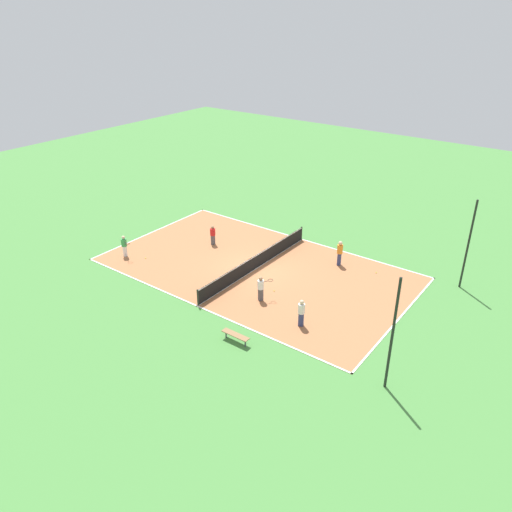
% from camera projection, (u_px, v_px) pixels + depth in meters
% --- Properties ---
extents(ground_plane, '(80.00, 80.00, 0.00)m').
position_uv_depth(ground_plane, '(256.00, 269.00, 31.51)').
color(ground_plane, '#47843D').
extents(court_surface, '(11.04, 19.04, 0.02)m').
position_uv_depth(court_surface, '(256.00, 269.00, 31.50)').
color(court_surface, '#AD6B42').
rests_on(court_surface, ground_plane).
extents(tennis_net, '(10.84, 0.10, 0.99)m').
position_uv_depth(tennis_net, '(256.00, 261.00, 31.27)').
color(tennis_net, black).
rests_on(tennis_net, court_surface).
extents(bench, '(0.36, 1.52, 0.45)m').
position_uv_depth(bench, '(236.00, 335.00, 24.50)').
color(bench, olive).
rests_on(bench, ground_plane).
extents(player_center_orange, '(0.43, 0.43, 1.66)m').
position_uv_depth(player_center_orange, '(340.00, 252.00, 31.51)').
color(player_center_orange, navy).
rests_on(player_center_orange, court_surface).
extents(player_far_green, '(0.59, 0.99, 1.46)m').
position_uv_depth(player_far_green, '(124.00, 245.00, 32.67)').
color(player_far_green, white).
rests_on(player_far_green, court_surface).
extents(player_coach_red, '(0.41, 0.41, 1.39)m').
position_uv_depth(player_coach_red, '(213.00, 234.00, 34.32)').
color(player_coach_red, '#4C4C51').
rests_on(player_coach_red, court_surface).
extents(player_far_white, '(0.45, 0.45, 1.54)m').
position_uv_depth(player_far_white, '(301.00, 311.00, 25.51)').
color(player_far_white, navy).
rests_on(player_far_white, court_surface).
extents(player_near_white, '(0.98, 0.74, 1.49)m').
position_uv_depth(player_near_white, '(261.00, 287.00, 27.74)').
color(player_near_white, '#4C4C51').
rests_on(player_near_white, court_surface).
extents(tennis_ball_midcourt, '(0.07, 0.07, 0.07)m').
position_uv_depth(tennis_ball_midcourt, '(376.00, 273.00, 30.92)').
color(tennis_ball_midcourt, '#CCE033').
rests_on(tennis_ball_midcourt, court_surface).
extents(tennis_ball_left_sideline, '(0.07, 0.07, 0.07)m').
position_uv_depth(tennis_ball_left_sideline, '(246.00, 262.00, 32.15)').
color(tennis_ball_left_sideline, '#CCE033').
rests_on(tennis_ball_left_sideline, court_surface).
extents(tennis_ball_far_baseline, '(0.07, 0.07, 0.07)m').
position_uv_depth(tennis_ball_far_baseline, '(146.00, 258.00, 32.70)').
color(tennis_ball_far_baseline, '#CCE033').
rests_on(tennis_ball_far_baseline, court_surface).
extents(tennis_ball_right_alley, '(0.07, 0.07, 0.07)m').
position_uv_depth(tennis_ball_right_alley, '(274.00, 291.00, 28.95)').
color(tennis_ball_right_alley, '#CCE033').
rests_on(tennis_ball_right_alley, court_surface).
extents(fence_post_back_left, '(0.12, 0.12, 5.46)m').
position_uv_depth(fence_post_back_left, '(468.00, 245.00, 28.26)').
color(fence_post_back_left, black).
rests_on(fence_post_back_left, ground_plane).
extents(fence_post_back_right, '(0.12, 0.12, 5.46)m').
position_uv_depth(fence_post_back_right, '(392.00, 335.00, 20.56)').
color(fence_post_back_right, black).
rests_on(fence_post_back_right, ground_plane).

